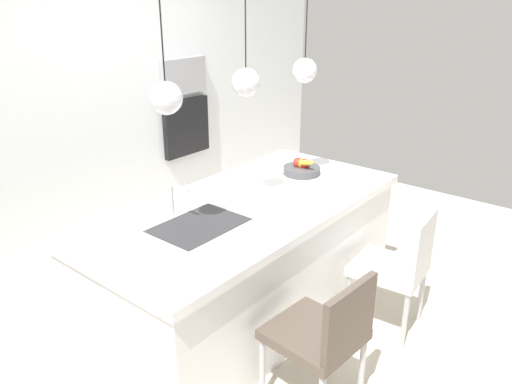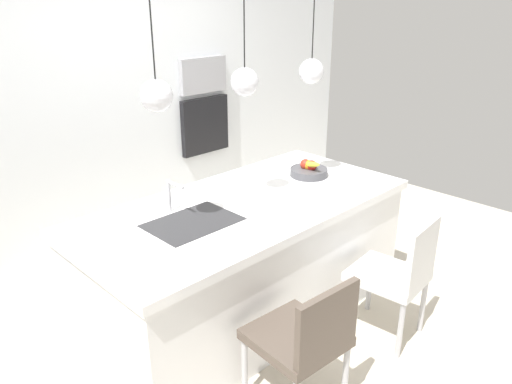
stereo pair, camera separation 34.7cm
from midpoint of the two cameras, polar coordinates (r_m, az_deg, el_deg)
floor at (r=3.85m, az=-3.62°, el=-13.47°), size 6.60×6.60×0.00m
back_wall at (r=4.54m, az=-19.74°, el=8.82°), size 6.00×0.10×2.60m
kitchen_island at (r=3.61m, az=-3.78°, el=-7.72°), size 2.38×1.13×0.88m
sink_basin at (r=3.13m, az=-9.67°, el=-3.90°), size 0.56×0.40×0.02m
faucet at (r=3.23m, az=-12.35°, el=-0.47°), size 0.02×0.17×0.22m
fruit_bowl at (r=3.95m, az=2.76°, el=2.68°), size 0.29×0.29×0.15m
microwave at (r=4.99m, az=-10.36°, el=12.87°), size 0.54×0.08×0.34m
oven at (r=5.09m, az=-9.98°, el=7.31°), size 0.56×0.08×0.56m
chair_near at (r=2.83m, az=4.12°, el=-15.91°), size 0.49×0.51×0.85m
chair_middle at (r=3.52m, az=13.24°, el=-8.17°), size 0.46×0.50×0.89m
pendant_light_left at (r=2.76m, az=-13.88°, el=10.38°), size 0.18×0.18×0.78m
pendant_light_center at (r=3.19m, az=-4.35°, el=12.40°), size 0.18×0.18×0.78m
pendant_light_right at (r=3.69m, az=2.85°, el=13.70°), size 0.18×0.18×0.78m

